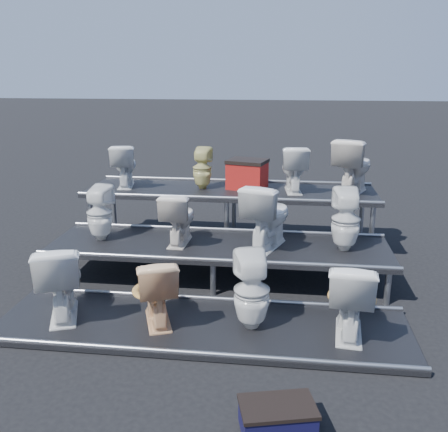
# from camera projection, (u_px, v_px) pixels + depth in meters

# --- Properties ---
(ground) EXTENTS (80.00, 80.00, 0.00)m
(ground) POSITION_uv_depth(u_px,v_px,m) (219.00, 278.00, 6.34)
(ground) COLOR black
(ground) RESTS_ON ground
(tier_front) EXTENTS (4.20, 1.20, 0.06)m
(tier_front) POSITION_uv_depth(u_px,v_px,m) (201.00, 326.00, 5.09)
(tier_front) COLOR black
(tier_front) RESTS_ON ground
(tier_mid) EXTENTS (4.20, 1.20, 0.46)m
(tier_mid) POSITION_uv_depth(u_px,v_px,m) (219.00, 261.00, 6.27)
(tier_mid) COLOR black
(tier_mid) RESTS_ON ground
(tier_back) EXTENTS (4.20, 1.20, 0.86)m
(tier_back) POSITION_uv_depth(u_px,v_px,m) (230.00, 217.00, 7.46)
(tier_back) COLOR black
(tier_back) RESTS_ON ground
(toilet_0) EXTENTS (0.71, 0.91, 0.81)m
(toilet_0) POSITION_uv_depth(u_px,v_px,m) (60.00, 279.00, 5.15)
(toilet_0) COLOR white
(toilet_0) RESTS_ON tier_front
(toilet_1) EXTENTS (0.62, 0.79, 0.71)m
(toilet_1) POSITION_uv_depth(u_px,v_px,m) (156.00, 289.00, 5.04)
(toilet_1) COLOR #EDB882
(toilet_1) RESTS_ON tier_front
(toilet_2) EXTENTS (0.43, 0.44, 0.79)m
(toilet_2) POSITION_uv_depth(u_px,v_px,m) (252.00, 291.00, 4.91)
(toilet_2) COLOR white
(toilet_2) RESTS_ON tier_front
(toilet_3) EXTENTS (0.51, 0.80, 0.77)m
(toilet_3) POSITION_uv_depth(u_px,v_px,m) (350.00, 297.00, 4.80)
(toilet_3) COLOR white
(toilet_3) RESTS_ON tier_front
(toilet_4) EXTENTS (0.36, 0.37, 0.70)m
(toilet_4) POSITION_uv_depth(u_px,v_px,m) (100.00, 213.00, 6.29)
(toilet_4) COLOR white
(toilet_4) RESTS_ON tier_mid
(toilet_5) EXTENTS (0.39, 0.66, 0.66)m
(toilet_5) POSITION_uv_depth(u_px,v_px,m) (179.00, 218.00, 6.18)
(toilet_5) COLOR silver
(toilet_5) RESTS_ON tier_mid
(toilet_6) EXTENTS (0.69, 0.89, 0.80)m
(toilet_6) POSITION_uv_depth(u_px,v_px,m) (268.00, 215.00, 6.02)
(toilet_6) COLOR white
(toilet_6) RESTS_ON tier_mid
(toilet_7) EXTENTS (0.36, 0.37, 0.75)m
(toilet_7) POSITION_uv_depth(u_px,v_px,m) (346.00, 220.00, 5.92)
(toilet_7) COLOR white
(toilet_7) RESTS_ON tier_mid
(toilet_8) EXTENTS (0.47, 0.68, 0.64)m
(toilet_8) POSITION_uv_depth(u_px,v_px,m) (125.00, 165.00, 7.44)
(toilet_8) COLOR white
(toilet_8) RESTS_ON tier_back
(toilet_9) EXTENTS (0.30, 0.31, 0.61)m
(toilet_9) POSITION_uv_depth(u_px,v_px,m) (202.00, 168.00, 7.30)
(toilet_9) COLOR #D0C97A
(toilet_9) RESTS_ON tier_back
(toilet_10) EXTENTS (0.44, 0.69, 0.67)m
(toilet_10) POSITION_uv_depth(u_px,v_px,m) (294.00, 168.00, 7.13)
(toilet_10) COLOR white
(toilet_10) RESTS_ON tier_back
(toilet_11) EXTENTS (0.71, 0.88, 0.78)m
(toilet_11) POSITION_uv_depth(u_px,v_px,m) (353.00, 166.00, 7.01)
(toilet_11) COLOR silver
(toilet_11) RESTS_ON tier_back
(red_crate) EXTENTS (0.62, 0.54, 0.38)m
(red_crate) POSITION_uv_depth(u_px,v_px,m) (247.00, 176.00, 7.35)
(red_crate) COLOR maroon
(red_crate) RESTS_ON tier_back
(step_stool) EXTENTS (0.59, 0.44, 0.19)m
(step_stool) POSITION_uv_depth(u_px,v_px,m) (277.00, 419.00, 3.64)
(step_stool) COLOR black
(step_stool) RESTS_ON ground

